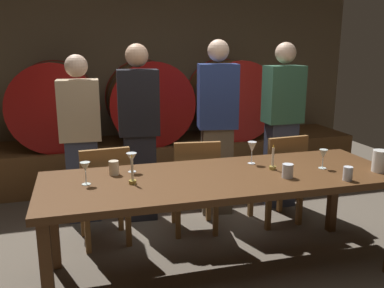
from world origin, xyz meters
The scene contains 24 objects.
ground_plane centered at (0.00, 0.00, 0.00)m, with size 7.80×7.80×0.00m, color brown.
back_wall centered at (0.00, 2.93, 1.44)m, with size 6.00×0.24×2.88m, color brown.
barrel_shelf centered at (0.00, 2.38, 0.25)m, with size 5.40×0.90×0.50m, color brown.
wine_barrel_left centered at (-1.09, 2.38, 1.00)m, with size 1.01×0.77×1.01m.
wine_barrel_center centered at (0.02, 2.38, 1.00)m, with size 1.01×0.77×1.01m.
wine_barrel_right centered at (1.11, 2.38, 1.00)m, with size 1.01×0.77×1.01m.
dining_table centered at (0.15, 0.00, 0.70)m, with size 2.59×0.89×0.76m.
chair_left centered at (-0.65, 0.66, 0.49)m, with size 0.44×0.44×0.88m.
chair_center centered at (0.15, 0.68, 0.49)m, with size 0.45×0.45×0.88m.
chair_right centered at (0.97, 0.66, 0.49)m, with size 0.43×0.43×0.88m.
guest_far_left centered at (-0.82, 1.27, 0.82)m, with size 0.39×0.25×1.60m.
guest_center_left centered at (-0.28, 1.15, 0.88)m, with size 0.40×0.27×1.70m.
guest_center_right centered at (0.49, 1.10, 0.89)m, with size 0.41×0.30×1.74m.
guest_far_right centered at (1.20, 1.10, 0.88)m, with size 0.38×0.25×1.71m.
candle_left centered at (-0.50, -0.01, 0.82)m, with size 0.05×0.05×0.21m.
candle_right centered at (0.57, 0.03, 0.82)m, with size 0.05×0.05×0.20m.
pitcher centered at (1.32, -0.23, 0.84)m, with size 0.11×0.11×0.16m.
wine_glass_far_left centered at (-0.81, 0.06, 0.88)m, with size 0.07×0.07×0.16m.
wine_glass_center_left centered at (-0.47, 0.26, 0.87)m, with size 0.08×0.08×0.15m.
wine_glass_center_right centered at (0.48, 0.22, 0.89)m, with size 0.07×0.07×0.18m.
wine_glass_far_right centered at (0.95, -0.04, 0.87)m, with size 0.06×0.06×0.15m.
cup_left centered at (-0.60, 0.23, 0.82)m, with size 0.07×0.07×0.10m, color beige.
cup_center centered at (0.59, -0.17, 0.81)m, with size 0.08×0.08×0.10m, color silver.
cup_right centered at (0.96, -0.34, 0.81)m, with size 0.07×0.07×0.10m, color silver.
Camera 1 is at (-0.83, -2.70, 1.69)m, focal length 38.63 mm.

